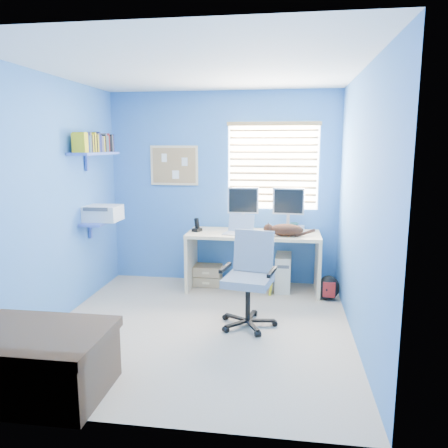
# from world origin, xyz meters

# --- Properties ---
(floor) EXTENTS (3.00, 3.20, 0.00)m
(floor) POSITION_xyz_m (0.00, 0.00, 0.00)
(floor) COLOR #C3B19F
(floor) RESTS_ON ground
(ceiling) EXTENTS (3.00, 3.20, 0.00)m
(ceiling) POSITION_xyz_m (0.00, 0.00, 2.50)
(ceiling) COLOR white
(ceiling) RESTS_ON wall_back
(wall_back) EXTENTS (3.00, 0.01, 2.50)m
(wall_back) POSITION_xyz_m (0.00, 1.60, 1.25)
(wall_back) COLOR #3C80CE
(wall_back) RESTS_ON ground
(wall_front) EXTENTS (3.00, 0.01, 2.50)m
(wall_front) POSITION_xyz_m (0.00, -1.60, 1.25)
(wall_front) COLOR #3C80CE
(wall_front) RESTS_ON ground
(wall_left) EXTENTS (0.01, 3.20, 2.50)m
(wall_left) POSITION_xyz_m (-1.50, 0.00, 1.25)
(wall_left) COLOR #3C80CE
(wall_left) RESTS_ON ground
(wall_right) EXTENTS (0.01, 3.20, 2.50)m
(wall_right) POSITION_xyz_m (1.50, 0.00, 1.25)
(wall_right) COLOR #3C80CE
(wall_right) RESTS_ON ground
(desk) EXTENTS (1.64, 0.65, 0.74)m
(desk) POSITION_xyz_m (0.44, 1.26, 0.37)
(desk) COLOR #E1BF7E
(desk) RESTS_ON floor
(laptop) EXTENTS (0.39, 0.33, 0.22)m
(laptop) POSITION_xyz_m (0.25, 1.12, 0.85)
(laptop) COLOR silver
(laptop) RESTS_ON desk
(monitor_left) EXTENTS (0.40, 0.13, 0.54)m
(monitor_left) POSITION_xyz_m (0.28, 1.52, 1.01)
(monitor_left) COLOR silver
(monitor_left) RESTS_ON desk
(monitor_right) EXTENTS (0.41, 0.16, 0.54)m
(monitor_right) POSITION_xyz_m (0.86, 1.52, 1.01)
(monitor_right) COLOR silver
(monitor_right) RESTS_ON desk
(phone) EXTENTS (0.13, 0.14, 0.17)m
(phone) POSITION_xyz_m (-0.28, 1.23, 0.82)
(phone) COLOR black
(phone) RESTS_ON desk
(mug) EXTENTS (0.10, 0.09, 0.10)m
(mug) POSITION_xyz_m (0.94, 1.46, 0.79)
(mug) COLOR #205C5D
(mug) RESTS_ON desk
(cd_spindle) EXTENTS (0.13, 0.13, 0.07)m
(cd_spindle) POSITION_xyz_m (1.00, 1.45, 0.78)
(cd_spindle) COLOR silver
(cd_spindle) RESTS_ON desk
(cat) EXTENTS (0.42, 0.24, 0.15)m
(cat) POSITION_xyz_m (0.84, 1.11, 0.81)
(cat) COLOR black
(cat) RESTS_ON desk
(tower_pc) EXTENTS (0.20, 0.44, 0.45)m
(tower_pc) POSITION_xyz_m (0.81, 1.32, 0.23)
(tower_pc) COLOR beige
(tower_pc) RESTS_ON floor
(drawer_boxes) EXTENTS (0.35, 0.28, 0.27)m
(drawer_boxes) POSITION_xyz_m (-0.17, 1.35, 0.14)
(drawer_boxes) COLOR tan
(drawer_boxes) RESTS_ON floor
(yellow_book) EXTENTS (0.03, 0.17, 0.24)m
(yellow_book) POSITION_xyz_m (0.67, 1.12, 0.12)
(yellow_book) COLOR yellow
(yellow_book) RESTS_ON floor
(backpack) EXTENTS (0.28, 0.23, 0.30)m
(backpack) POSITION_xyz_m (1.35, 1.01, 0.15)
(backpack) COLOR black
(backpack) RESTS_ON floor
(bed_corner) EXTENTS (1.01, 0.72, 0.48)m
(bed_corner) POSITION_xyz_m (-0.95, -1.34, 0.24)
(bed_corner) COLOR brown
(bed_corner) RESTS_ON floor
(office_chair) EXTENTS (0.64, 0.64, 0.95)m
(office_chair) POSITION_xyz_m (0.48, 0.16, 0.36)
(office_chair) COLOR black
(office_chair) RESTS_ON floor
(window_blinds) EXTENTS (1.15, 0.05, 1.10)m
(window_blinds) POSITION_xyz_m (0.65, 1.57, 1.55)
(window_blinds) COLOR white
(window_blinds) RESTS_ON ground
(corkboard) EXTENTS (0.64, 0.02, 0.52)m
(corkboard) POSITION_xyz_m (-0.65, 1.58, 1.55)
(corkboard) COLOR #E1BF7E
(corkboard) RESTS_ON ground
(wall_shelves) EXTENTS (0.42, 0.90, 1.05)m
(wall_shelves) POSITION_xyz_m (-1.35, 0.75, 1.43)
(wall_shelves) COLOR #4A65C8
(wall_shelves) RESTS_ON ground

